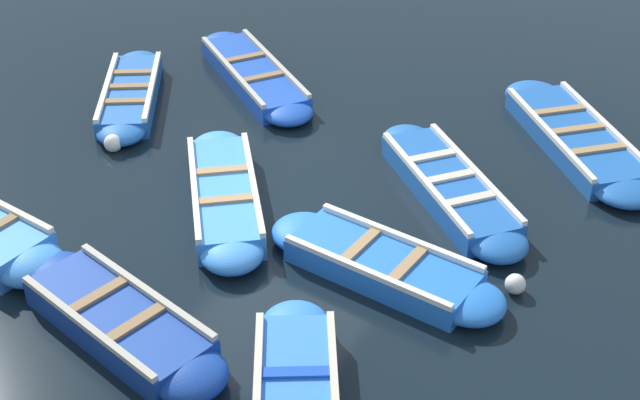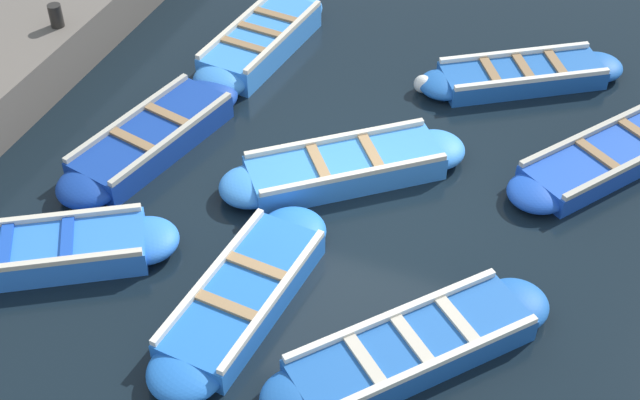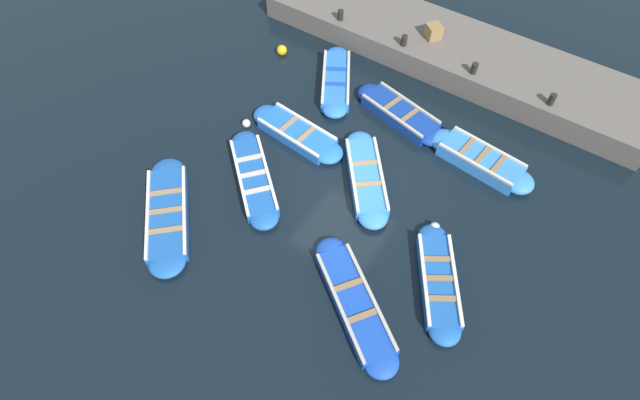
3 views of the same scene
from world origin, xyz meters
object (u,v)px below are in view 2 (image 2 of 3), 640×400
object	(u,v)px
boat_drifting	(243,296)
boat_tucked	(345,167)
boat_outer_left	(522,75)
boat_stern_in	(152,138)
boat_near_quay	(617,153)
boat_end_of_row	(40,252)
boat_alongside	(411,349)
bollard_mid_north	(56,16)
boat_mid_row	(261,42)
buoy_white_drifting	(423,84)

from	to	relation	value
boat_drifting	boat_tucked	world-z (taller)	boat_tucked
boat_outer_left	boat_stern_in	distance (m)	5.59
boat_near_quay	boat_end_of_row	bearing A→B (deg)	36.15
boat_stern_in	boat_alongside	distance (m)	4.90
boat_outer_left	bollard_mid_north	distance (m)	7.02
boat_end_of_row	boat_tucked	distance (m)	4.00
boat_mid_row	bollard_mid_north	xyz separation A→B (m)	(2.60, 1.54, 0.74)
boat_drifting	boat_alongside	world-z (taller)	same
boat_drifting	buoy_white_drifting	world-z (taller)	boat_drifting
boat_drifting	boat_near_quay	bearing A→B (deg)	-130.51
boat_drifting	buoy_white_drifting	xyz separation A→B (m)	(-0.67, -4.83, -0.02)
boat_end_of_row	boat_near_quay	bearing A→B (deg)	-143.85
bollard_mid_north	boat_tucked	bearing A→B (deg)	170.34
boat_outer_left	boat_stern_in	xyz separation A→B (m)	(4.40, 3.45, 0.03)
boat_end_of_row	buoy_white_drifting	xyz separation A→B (m)	(-3.22, -5.11, -0.04)
boat_outer_left	boat_tucked	bearing A→B (deg)	60.56
boat_outer_left	boat_near_quay	bearing A→B (deg)	139.25
boat_near_quay	buoy_white_drifting	xyz separation A→B (m)	(2.92, -0.62, -0.01)
boat_tucked	bollard_mid_north	distance (m)	5.03
boat_mid_row	buoy_white_drifting	distance (m)	2.68
boat_end_of_row	boat_alongside	size ratio (longest dim) A/B	1.02
boat_outer_left	boat_tucked	xyz separation A→B (m)	(1.72, 3.05, 0.03)
boat_end_of_row	boat_alongside	bearing A→B (deg)	-176.89
boat_drifting	boat_mid_row	bearing A→B (deg)	-67.78
boat_near_quay	boat_tucked	size ratio (longest dim) A/B	1.11
boat_mid_row	bollard_mid_north	size ratio (longest dim) A/B	9.35
boat_alongside	boat_tucked	xyz separation A→B (m)	(1.72, -2.57, 0.01)
boat_end_of_row	boat_mid_row	size ratio (longest dim) A/B	0.99
boat_stern_in	bollard_mid_north	bearing A→B (deg)	-29.04
boat_drifting	boat_outer_left	world-z (taller)	boat_drifting
boat_mid_row	boat_tucked	size ratio (longest dim) A/B	1.04
boat_drifting	bollard_mid_north	xyz separation A→B (m)	(4.61, -3.37, 0.79)
boat_drifting	boat_tucked	distance (m)	2.56
boat_alongside	boat_outer_left	bearing A→B (deg)	-89.99
boat_near_quay	bollard_mid_north	distance (m)	8.29
boat_alongside	bollard_mid_north	size ratio (longest dim) A/B	9.10
boat_mid_row	boat_drifting	bearing A→B (deg)	112.22
boat_drifting	boat_stern_in	distance (m)	3.21
boat_alongside	buoy_white_drifting	xyz separation A→B (m)	(1.33, -4.86, -0.03)
boat_outer_left	buoy_white_drifting	size ratio (longest dim) A/B	11.43
boat_stern_in	boat_mid_row	distance (m)	2.80
boat_stern_in	boat_mid_row	size ratio (longest dim) A/B	1.03
boat_stern_in	buoy_white_drifting	distance (m)	4.08
boat_outer_left	boat_end_of_row	xyz separation A→B (m)	(4.55, 5.86, 0.02)
boat_drifting	boat_tucked	size ratio (longest dim) A/B	1.04
boat_tucked	boat_mid_row	bearing A→B (deg)	-45.99
boat_end_of_row	bollard_mid_north	size ratio (longest dim) A/B	9.29
buoy_white_drifting	boat_mid_row	bearing A→B (deg)	-1.78
boat_end_of_row	bollard_mid_north	bearing A→B (deg)	-60.54
boat_drifting	boat_mid_row	size ratio (longest dim) A/B	1.00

